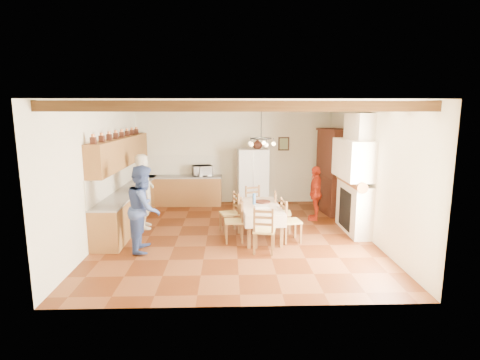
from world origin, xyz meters
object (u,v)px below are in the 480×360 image
at_px(chair_right_near, 291,220).
at_px(chair_end_near, 264,230).
at_px(person_woman_blue, 144,208).
at_px(hutch, 332,171).
at_px(refrigerator, 253,178).
at_px(person_man, 145,191).
at_px(chair_left_far, 229,213).
at_px(chair_left_near, 234,220).
at_px(microwave, 202,171).
at_px(person_woman_red, 315,193).
at_px(chair_right_far, 282,212).
at_px(chair_end_far, 255,205).
at_px(dining_table, 260,209).

relative_size(chair_right_near, chair_end_near, 1.00).
height_order(chair_end_near, person_woman_blue, person_woman_blue).
bearing_deg(chair_right_near, hutch, -42.31).
xyz_separation_m(refrigerator, person_man, (-2.77, -1.99, 0.04)).
xyz_separation_m(chair_right_near, person_man, (-3.41, 1.11, 0.44)).
bearing_deg(chair_left_far, refrigerator, 146.38).
bearing_deg(hutch, chair_end_near, -133.46).
relative_size(chair_left_near, microwave, 1.65).
relative_size(hutch, person_woman_red, 1.65).
distance_m(chair_right_far, chair_end_far, 0.91).
relative_size(chair_end_far, person_woman_red, 0.67).
relative_size(dining_table, chair_end_near, 1.79).
bearing_deg(person_man, chair_end_near, -135.94).
xyz_separation_m(chair_left_near, microwave, (-0.91, 3.37, 0.58)).
xyz_separation_m(refrigerator, person_woman_blue, (-2.45, -3.51, 0.01)).
bearing_deg(chair_left_near, chair_end_far, 154.89).
relative_size(person_woman_red, microwave, 2.47).
distance_m(dining_table, chair_end_far, 1.02).
distance_m(person_man, person_woman_red, 4.38).
relative_size(chair_left_far, chair_end_far, 1.00).
bearing_deg(refrigerator, chair_right_near, -81.76).
distance_m(chair_right_near, chair_right_far, 0.71).
bearing_deg(chair_end_far, chair_left_near, -129.58).
height_order(chair_end_far, microwave, microwave).
relative_size(refrigerator, person_man, 0.96).
bearing_deg(microwave, chair_right_near, -73.36).
distance_m(hutch, dining_table, 3.05).
bearing_deg(chair_end_near, person_woman_red, -112.38).
relative_size(chair_left_near, chair_right_near, 1.00).
relative_size(dining_table, microwave, 2.95).
bearing_deg(person_man, hutch, -88.80).
bearing_deg(dining_table, refrigerator, 90.12).
relative_size(refrigerator, person_woman_blue, 0.99).
distance_m(dining_table, chair_left_near, 0.72).
xyz_separation_m(chair_right_near, chair_end_near, (-0.65, -0.64, 0.00)).
xyz_separation_m(hutch, person_woman_red, (-0.63, -0.75, -0.47)).
height_order(chair_end_near, microwave, microwave).
xyz_separation_m(chair_right_near, person_woman_blue, (-3.10, -0.41, 0.41)).
bearing_deg(chair_end_near, chair_right_far, -100.78).
height_order(chair_end_far, person_man, person_man).
height_order(chair_left_far, chair_end_near, same).
bearing_deg(microwave, chair_left_near, -90.71).
distance_m(chair_end_far, person_man, 2.76).
xyz_separation_m(chair_end_near, person_woman_red, (1.57, 2.31, 0.24)).
relative_size(chair_end_near, person_man, 0.52).
relative_size(chair_end_far, person_woman_blue, 0.54).
xyz_separation_m(dining_table, chair_end_far, (-0.06, 1.01, -0.17)).
bearing_deg(chair_left_near, dining_table, 116.11).
height_order(person_man, microwave, person_man).
bearing_deg(person_woman_blue, chair_end_near, -98.63).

